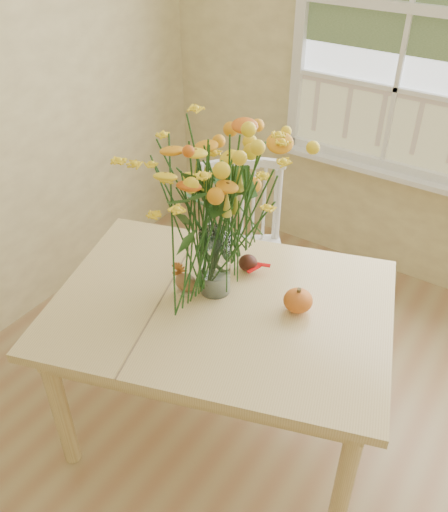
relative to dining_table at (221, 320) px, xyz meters
The scene contains 6 objects.
dining_table is the anchor object (origin of this frame).
windsor_chair 0.75m from the dining_table, 114.76° to the left, with size 0.58×0.57×0.91m.
flower_vase 0.51m from the dining_table, 139.73° to the left, with size 0.58×0.58×0.69m.
pumpkin 0.33m from the dining_table, 25.81° to the left, with size 0.11×0.11×0.09m, color #CD5B18.
turkey_figurine 0.21m from the dining_table, behind, with size 0.10×0.07×0.12m.
dark_gourd 0.27m from the dining_table, 95.88° to the left, with size 0.13×0.12×0.07m.
Camera 1 is at (0.25, -0.65, 2.12)m, focal length 38.00 mm.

